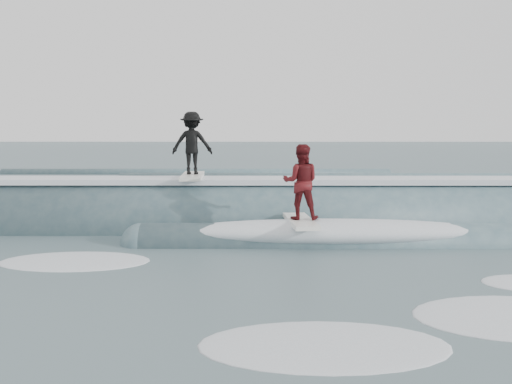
{
  "coord_description": "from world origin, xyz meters",
  "views": [
    {
      "loc": [
        0.05,
        -10.16,
        2.83
      ],
      "look_at": [
        0.0,
        4.25,
        1.1
      ],
      "focal_mm": 40.0,
      "sensor_mm": 36.0,
      "label": 1
    }
  ],
  "objects": [
    {
      "name": "ground",
      "position": [
        0.0,
        0.0,
        0.0
      ],
      "size": [
        160.0,
        160.0,
        0.0
      ],
      "primitive_type": "plane",
      "color": "#3C5058",
      "rests_on": "ground"
    },
    {
      "name": "breaking_wave",
      "position": [
        0.19,
        5.01,
        0.04
      ],
      "size": [
        20.7,
        4.08,
        2.6
      ],
      "color": "#37515C",
      "rests_on": "ground"
    },
    {
      "name": "surfer_black",
      "position": [
        -1.73,
        5.25,
        2.23
      ],
      "size": [
        1.09,
        2.02,
        1.78
      ],
      "color": "silver",
      "rests_on": "ground"
    },
    {
      "name": "surfer_red",
      "position": [
        1.05,
        3.05,
        1.39
      ],
      "size": [
        0.9,
        2.05,
        1.86
      ],
      "color": "white",
      "rests_on": "ground"
    },
    {
      "name": "whitewater",
      "position": [
        0.82,
        -1.58,
        0.0
      ],
      "size": [
        17.1,
        7.59,
        0.1
      ],
      "color": "white",
      "rests_on": "ground"
    },
    {
      "name": "far_swells",
      "position": [
        -2.63,
        17.65,
        0.0
      ],
      "size": [
        37.09,
        8.65,
        0.8
      ],
      "color": "#37515C",
      "rests_on": "ground"
    }
  ]
}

